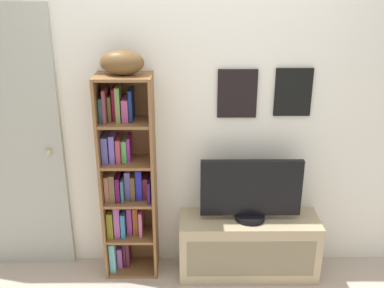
# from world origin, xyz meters

# --- Properties ---
(back_wall) EXTENTS (4.80, 0.08, 2.59)m
(back_wall) POSITION_xyz_m (0.00, 1.13, 1.30)
(back_wall) COLOR silver
(back_wall) RESTS_ON ground
(bookshelf) EXTENTS (0.38, 0.26, 1.52)m
(bookshelf) POSITION_xyz_m (-0.46, 1.00, 0.74)
(bookshelf) COLOR brown
(bookshelf) RESTS_ON ground
(football) EXTENTS (0.31, 0.20, 0.16)m
(football) POSITION_xyz_m (-0.43, 0.97, 1.60)
(football) COLOR brown
(football) RESTS_ON bookshelf
(tv_stand) EXTENTS (1.02, 0.34, 0.46)m
(tv_stand) POSITION_xyz_m (0.44, 0.93, 0.23)
(tv_stand) COLOR tan
(tv_stand) RESTS_ON ground
(television) EXTENTS (0.72, 0.22, 0.46)m
(television) POSITION_xyz_m (0.44, 0.93, 0.69)
(television) COLOR black
(television) RESTS_ON tv_stand
(door) EXTENTS (0.78, 0.09, 1.98)m
(door) POSITION_xyz_m (-1.30, 1.08, 0.99)
(door) COLOR #A3A79B
(door) RESTS_ON ground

